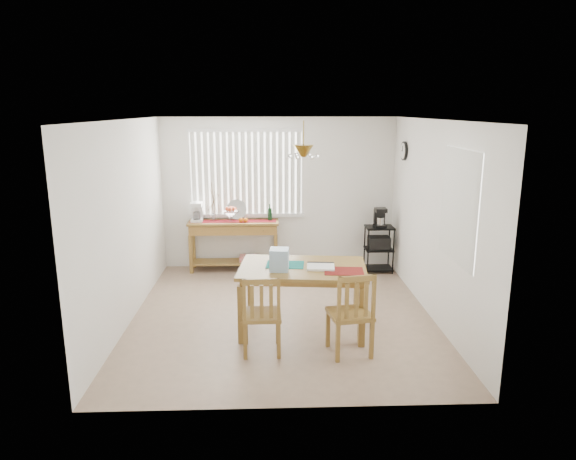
{
  "coord_description": "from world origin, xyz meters",
  "views": [
    {
      "loc": [
        -0.16,
        -6.54,
        2.73
      ],
      "look_at": [
        0.1,
        0.55,
        1.05
      ],
      "focal_mm": 32.0,
      "sensor_mm": 36.0,
      "label": 1
    }
  ],
  "objects_px": {
    "sideboard": "(234,234)",
    "wire_cart": "(379,244)",
    "chair_right": "(351,314)",
    "cart_items": "(380,218)",
    "dining_table": "(303,274)",
    "chair_left": "(262,315)"
  },
  "relations": [
    {
      "from": "sideboard",
      "to": "dining_table",
      "type": "relative_size",
      "value": 0.93
    },
    {
      "from": "cart_items",
      "to": "dining_table",
      "type": "distance_m",
      "value": 2.77
    },
    {
      "from": "cart_items",
      "to": "sideboard",
      "type": "bearing_deg",
      "value": 176.26
    },
    {
      "from": "cart_items",
      "to": "chair_right",
      "type": "bearing_deg",
      "value": -107.42
    },
    {
      "from": "chair_left",
      "to": "chair_right",
      "type": "bearing_deg",
      "value": -4.13
    },
    {
      "from": "sideboard",
      "to": "dining_table",
      "type": "height_order",
      "value": "sideboard"
    },
    {
      "from": "sideboard",
      "to": "chair_right",
      "type": "bearing_deg",
      "value": -64.79
    },
    {
      "from": "wire_cart",
      "to": "chair_right",
      "type": "relative_size",
      "value": 0.8
    },
    {
      "from": "cart_items",
      "to": "chair_right",
      "type": "relative_size",
      "value": 0.33
    },
    {
      "from": "chair_right",
      "to": "chair_left",
      "type": "bearing_deg",
      "value": 175.87
    },
    {
      "from": "dining_table",
      "to": "chair_left",
      "type": "relative_size",
      "value": 1.74
    },
    {
      "from": "sideboard",
      "to": "wire_cart",
      "type": "height_order",
      "value": "sideboard"
    },
    {
      "from": "chair_left",
      "to": "cart_items",
      "type": "bearing_deg",
      "value": 56.64
    },
    {
      "from": "sideboard",
      "to": "chair_right",
      "type": "distance_m",
      "value": 3.55
    },
    {
      "from": "dining_table",
      "to": "chair_left",
      "type": "bearing_deg",
      "value": -128.52
    },
    {
      "from": "sideboard",
      "to": "cart_items",
      "type": "height_order",
      "value": "cart_items"
    },
    {
      "from": "dining_table",
      "to": "chair_left",
      "type": "distance_m",
      "value": 0.85
    },
    {
      "from": "sideboard",
      "to": "wire_cart",
      "type": "bearing_deg",
      "value": -3.93
    },
    {
      "from": "sideboard",
      "to": "chair_left",
      "type": "height_order",
      "value": "chair_left"
    },
    {
      "from": "cart_items",
      "to": "dining_table",
      "type": "height_order",
      "value": "cart_items"
    },
    {
      "from": "wire_cart",
      "to": "cart_items",
      "type": "relative_size",
      "value": 2.43
    },
    {
      "from": "dining_table",
      "to": "chair_right",
      "type": "xyz_separation_m",
      "value": [
        0.5,
        -0.7,
        -0.25
      ]
    }
  ]
}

